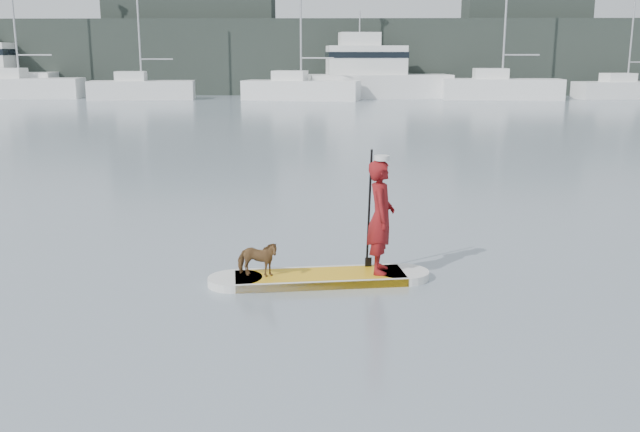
{
  "coord_description": "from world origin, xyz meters",
  "views": [
    {
      "loc": [
        2.4,
        -7.87,
        3.3
      ],
      "look_at": [
        2.15,
        2.2,
        1.0
      ],
      "focal_mm": 40.0,
      "sensor_mm": 36.0,
      "label": 1
    }
  ],
  "objects_px": {
    "sailboat_e": "(501,87)",
    "sailboat_c": "(141,88)",
    "dog": "(257,259)",
    "sailboat_d": "(300,88)",
    "paddleboard": "(320,278)",
    "sailboat_b": "(19,85)",
    "paddler": "(381,217)",
    "motor_yacht_a": "(374,74)",
    "sailboat_f": "(626,88)"
  },
  "relations": [
    {
      "from": "paddler",
      "to": "sailboat_c",
      "type": "height_order",
      "value": "sailboat_c"
    },
    {
      "from": "paddleboard",
      "to": "sailboat_e",
      "type": "xyz_separation_m",
      "value": [
        12.2,
        43.13,
        0.83
      ]
    },
    {
      "from": "sailboat_b",
      "to": "sailboat_c",
      "type": "bearing_deg",
      "value": -11.37
    },
    {
      "from": "paddleboard",
      "to": "sailboat_b",
      "type": "distance_m",
      "value": 49.93
    },
    {
      "from": "sailboat_b",
      "to": "paddler",
      "type": "bearing_deg",
      "value": -63.71
    },
    {
      "from": "paddleboard",
      "to": "motor_yacht_a",
      "type": "relative_size",
      "value": 0.3
    },
    {
      "from": "paddler",
      "to": "dog",
      "type": "xyz_separation_m",
      "value": [
        -1.8,
        -0.27,
        -0.57
      ]
    },
    {
      "from": "sailboat_c",
      "to": "sailboat_d",
      "type": "relative_size",
      "value": 0.88
    },
    {
      "from": "sailboat_c",
      "to": "sailboat_e",
      "type": "distance_m",
      "value": 26.35
    },
    {
      "from": "paddler",
      "to": "dog",
      "type": "distance_m",
      "value": 1.91
    },
    {
      "from": "paddler",
      "to": "dog",
      "type": "height_order",
      "value": "paddler"
    },
    {
      "from": "sailboat_b",
      "to": "motor_yacht_a",
      "type": "height_order",
      "value": "sailboat_b"
    },
    {
      "from": "sailboat_b",
      "to": "sailboat_d",
      "type": "xyz_separation_m",
      "value": [
        21.34,
        -1.74,
        -0.06
      ]
    },
    {
      "from": "dog",
      "to": "motor_yacht_a",
      "type": "xyz_separation_m",
      "value": [
        3.89,
        45.0,
        1.41
      ]
    },
    {
      "from": "paddleboard",
      "to": "paddler",
      "type": "height_order",
      "value": "paddler"
    },
    {
      "from": "dog",
      "to": "sailboat_d",
      "type": "height_order",
      "value": "sailboat_d"
    },
    {
      "from": "paddler",
      "to": "sailboat_d",
      "type": "bearing_deg",
      "value": 8.03
    },
    {
      "from": "sailboat_f",
      "to": "motor_yacht_a",
      "type": "relative_size",
      "value": 1.07
    },
    {
      "from": "sailboat_b",
      "to": "sailboat_f",
      "type": "height_order",
      "value": "sailboat_b"
    },
    {
      "from": "sailboat_b",
      "to": "sailboat_c",
      "type": "xyz_separation_m",
      "value": [
        9.65,
        -1.4,
        -0.14
      ]
    },
    {
      "from": "sailboat_e",
      "to": "sailboat_b",
      "type": "bearing_deg",
      "value": -177.79
    },
    {
      "from": "sailboat_b",
      "to": "dog",
      "type": "bearing_deg",
      "value": -65.68
    },
    {
      "from": "paddler",
      "to": "sailboat_b",
      "type": "xyz_separation_m",
      "value": [
        -24.68,
        43.75,
        -0.02
      ]
    },
    {
      "from": "motor_yacht_a",
      "to": "sailboat_f",
      "type": "bearing_deg",
      "value": -7.61
    },
    {
      "from": "paddler",
      "to": "sailboat_e",
      "type": "bearing_deg",
      "value": -11.26
    },
    {
      "from": "sailboat_c",
      "to": "sailboat_f",
      "type": "xyz_separation_m",
      "value": [
        36.03,
        2.15,
        -0.01
      ]
    },
    {
      "from": "paddleboard",
      "to": "sailboat_b",
      "type": "height_order",
      "value": "sailboat_b"
    },
    {
      "from": "sailboat_f",
      "to": "sailboat_b",
      "type": "bearing_deg",
      "value": 170.73
    },
    {
      "from": "sailboat_f",
      "to": "motor_yacht_a",
      "type": "bearing_deg",
      "value": 169.1
    },
    {
      "from": "sailboat_c",
      "to": "motor_yacht_a",
      "type": "relative_size",
      "value": 0.99
    },
    {
      "from": "sailboat_b",
      "to": "sailboat_c",
      "type": "distance_m",
      "value": 9.75
    },
    {
      "from": "paddler",
      "to": "paddleboard",
      "type": "bearing_deg",
      "value": 102.02
    },
    {
      "from": "sailboat_e",
      "to": "sailboat_f",
      "type": "xyz_separation_m",
      "value": [
        9.69,
        1.51,
        -0.09
      ]
    },
    {
      "from": "sailboat_d",
      "to": "paddler",
      "type": "bearing_deg",
      "value": -75.4
    },
    {
      "from": "sailboat_d",
      "to": "sailboat_e",
      "type": "relative_size",
      "value": 0.99
    },
    {
      "from": "sailboat_e",
      "to": "motor_yacht_a",
      "type": "height_order",
      "value": "sailboat_e"
    },
    {
      "from": "dog",
      "to": "paddler",
      "type": "bearing_deg",
      "value": -72.75
    },
    {
      "from": "dog",
      "to": "sailboat_f",
      "type": "bearing_deg",
      "value": -18.28
    },
    {
      "from": "paddleboard",
      "to": "sailboat_f",
      "type": "xyz_separation_m",
      "value": [
        21.89,
        44.64,
        0.73
      ]
    },
    {
      "from": "sailboat_e",
      "to": "sailboat_d",
      "type": "bearing_deg",
      "value": -172.74
    },
    {
      "from": "sailboat_f",
      "to": "paddler",
      "type": "bearing_deg",
      "value": -125.48
    },
    {
      "from": "sailboat_c",
      "to": "sailboat_e",
      "type": "height_order",
      "value": "sailboat_e"
    },
    {
      "from": "dog",
      "to": "sailboat_e",
      "type": "xyz_separation_m",
      "value": [
        13.11,
        43.27,
        0.5
      ]
    },
    {
      "from": "paddleboard",
      "to": "dog",
      "type": "relative_size",
      "value": 5.2
    },
    {
      "from": "dog",
      "to": "sailboat_d",
      "type": "distance_m",
      "value": 42.31
    },
    {
      "from": "paddleboard",
      "to": "dog",
      "type": "height_order",
      "value": "dog"
    },
    {
      "from": "paddleboard",
      "to": "motor_yacht_a",
      "type": "distance_m",
      "value": 45.0
    },
    {
      "from": "sailboat_d",
      "to": "motor_yacht_a",
      "type": "xyz_separation_m",
      "value": [
        5.44,
        2.72,
        0.91
      ]
    },
    {
      "from": "sailboat_c",
      "to": "paddler",
      "type": "bearing_deg",
      "value": -77.61
    },
    {
      "from": "sailboat_e",
      "to": "sailboat_c",
      "type": "bearing_deg",
      "value": -175.2
    }
  ]
}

